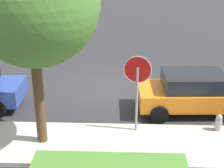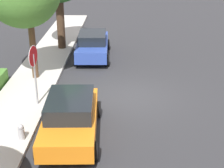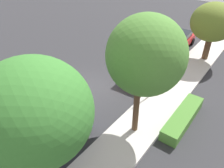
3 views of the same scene
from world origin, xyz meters
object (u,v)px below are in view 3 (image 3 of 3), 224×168
Objects in this scene: stop_sign at (151,74)px; fire_hydrant at (166,76)px; parked_car_blue at (49,139)px; street_tree_far at (146,56)px; street_tree_near_corner at (35,114)px; parked_car_red at (179,40)px; parked_car_orange at (143,67)px; street_tree_mid_block at (213,22)px.

fire_hydrant is at bearing -178.40° from stop_sign.
street_tree_far is (-3.65, 2.74, 3.68)m from parked_car_blue.
stop_sign is 6.76m from parked_car_blue.
stop_sign is 0.61× the size of parked_car_blue.
parked_car_blue is 0.72× the size of street_tree_near_corner.
parked_car_blue is at bearing -36.88° from street_tree_far.
stop_sign reaches higher than parked_car_red.
parked_car_blue reaches higher than parked_car_red.
parked_car_blue is (8.62, -0.05, -0.00)m from parked_car_orange.
parked_car_orange is at bearing 179.68° from parked_car_blue.
parked_car_red is 5.78× the size of fire_hydrant.
parked_car_red is (-15.20, 0.10, -0.03)m from parked_car_blue.
parked_car_blue is 0.71× the size of street_tree_far.
street_tree_near_corner is (16.68, 1.96, 3.74)m from parked_car_red.
street_tree_mid_block is 6.65× the size of fire_hydrant.
parked_car_red is at bearing -167.11° from street_tree_far.
stop_sign is 0.44× the size of street_tree_near_corner.
street_tree_near_corner is 1.29× the size of street_tree_mid_block.
stop_sign is 3.91m from street_tree_far.
parked_car_blue is at bearing -11.72° from street_tree_mid_block.
street_tree_far is at bearing 12.89° from parked_car_red.
parked_car_orange is 6.52m from street_tree_mid_block.
stop_sign is at bearing 164.56° from parked_car_blue.
fire_hydrant is at bearing 14.78° from parked_car_red.
fire_hydrant is (-5.47, -1.04, -4.09)m from street_tree_far.
street_tree_mid_block is (-15.42, 0.84, -1.23)m from street_tree_near_corner.
parked_car_red is at bearing 179.56° from parked_car_orange.
street_tree_mid_block reaches higher than parked_car_red.
street_tree_far is 6.91m from fire_hydrant.
street_tree_near_corner is 5.18m from street_tree_far.
fire_hydrant is (-0.50, 1.65, -0.41)m from parked_car_orange.
street_tree_near_corner is 11.39m from fire_hydrant.
street_tree_near_corner reaches higher than fire_hydrant.
parked_car_orange is at bearing -0.44° from parked_car_red.
parked_car_blue is at bearing -125.80° from street_tree_near_corner.
fire_hydrant is (4.81, -1.19, -2.89)m from street_tree_mid_block.
stop_sign is 0.63× the size of parked_car_orange.
stop_sign is 0.65× the size of parked_car_red.
parked_car_red is 12.41m from street_tree_far.
street_tree_far is (10.29, -0.15, 1.20)m from street_tree_mid_block.
stop_sign is 3.09m from fire_hydrant.
street_tree_far is (-5.14, 0.68, -0.03)m from street_tree_near_corner.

